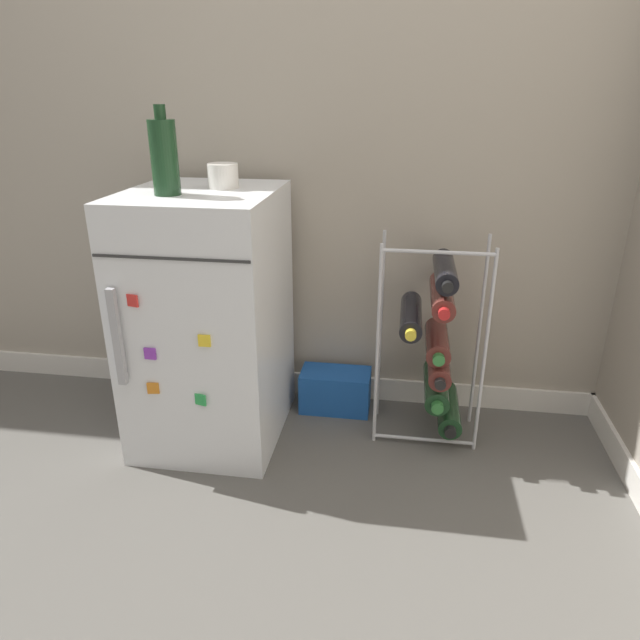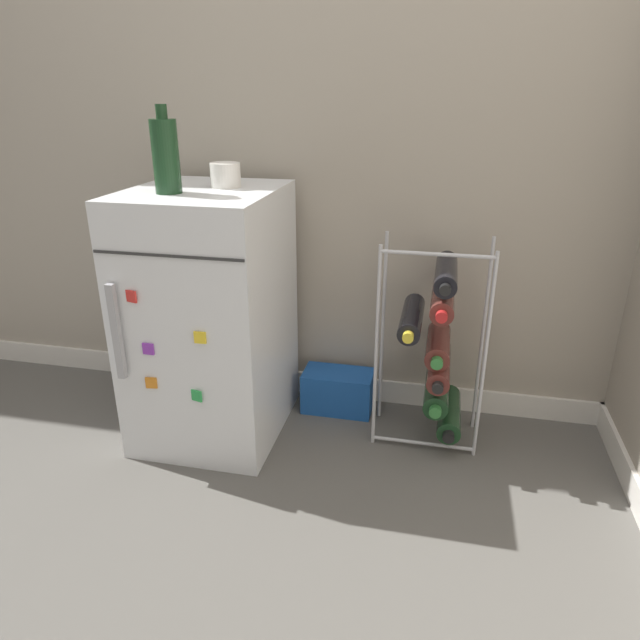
{
  "view_description": "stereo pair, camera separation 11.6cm",
  "coord_description": "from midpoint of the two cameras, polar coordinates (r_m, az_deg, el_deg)",
  "views": [
    {
      "loc": [
        0.29,
        -1.35,
        1.14
      ],
      "look_at": [
        0.02,
        0.39,
        0.43
      ],
      "focal_mm": 32.0,
      "sensor_mm": 36.0,
      "label": 1
    },
    {
      "loc": [
        0.4,
        -1.33,
        1.14
      ],
      "look_at": [
        0.02,
        0.39,
        0.43
      ],
      "focal_mm": 32.0,
      "sensor_mm": 36.0,
      "label": 2
    }
  ],
  "objects": [
    {
      "name": "soda_box",
      "position": [
        2.19,
        3.33,
        -7.09
      ],
      "size": [
        0.26,
        0.14,
        0.16
      ],
      "color": "#194C9E",
      "rests_on": "ground_plane"
    },
    {
      "name": "fridge_top_bottle",
      "position": [
        1.78,
        -13.33,
        15.72
      ],
      "size": [
        0.08,
        0.08,
        0.25
      ],
      "color": "#19381E",
      "rests_on": "mini_fridge"
    },
    {
      "name": "wall_back",
      "position": [
        2.05,
        3.11,
        24.78
      ],
      "size": [
        7.04,
        0.07,
        2.5
      ],
      "color": "#9E9384",
      "rests_on": "ground_plane"
    },
    {
      "name": "wine_rack",
      "position": [
        1.95,
        13.35,
        -2.69
      ],
      "size": [
        0.35,
        0.33,
        0.71
      ],
      "color": "#B2B2B7",
      "rests_on": "ground_plane"
    },
    {
      "name": "fridge_top_cup",
      "position": [
        1.87,
        -7.64,
        14.17
      ],
      "size": [
        0.1,
        0.1,
        0.08
      ],
      "color": "silver",
      "rests_on": "mini_fridge"
    },
    {
      "name": "ground_plane",
      "position": [
        1.8,
        -1.55,
        -17.42
      ],
      "size": [
        14.0,
        14.0,
        0.0
      ],
      "primitive_type": "plane",
      "color": "#56544F"
    },
    {
      "name": "mini_fridge",
      "position": [
        1.96,
        -9.18,
        0.33
      ],
      "size": [
        0.47,
        0.55,
        0.85
      ],
      "color": "silver",
      "rests_on": "ground_plane"
    }
  ]
}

